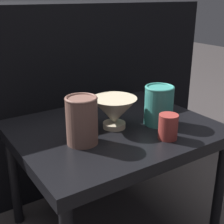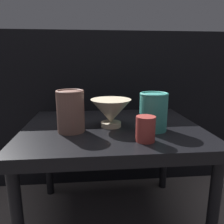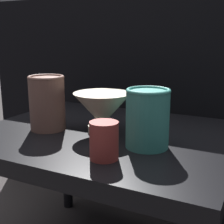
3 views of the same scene
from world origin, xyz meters
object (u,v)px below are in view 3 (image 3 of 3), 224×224
vase_textured_left (47,102)px  bowl (102,110)px  cup (104,141)px  vase_colorful_right (148,117)px

vase_textured_left → bowl: bearing=16.8°
bowl → cup: (0.09, -0.16, -0.02)m
vase_textured_left → cup: vase_textured_left is taller
bowl → vase_textured_left: (-0.15, -0.04, 0.02)m
vase_colorful_right → cup: (-0.05, -0.11, -0.03)m
vase_colorful_right → cup: vase_colorful_right is taller
bowl → cup: bearing=-60.4°
vase_colorful_right → bowl: bearing=159.3°
vase_textured_left → vase_colorful_right: bearing=-2.3°
bowl → vase_colorful_right: (0.15, -0.06, 0.01)m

